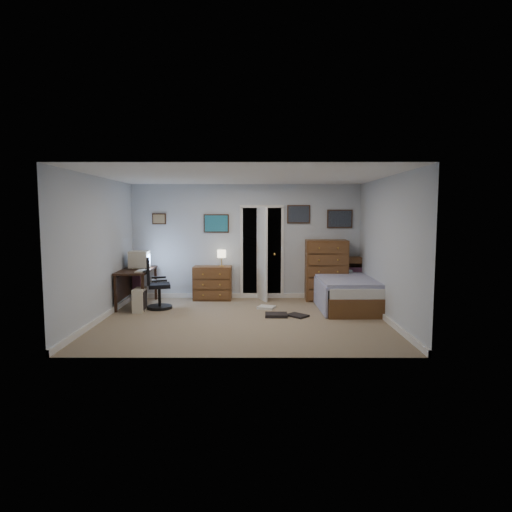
{
  "coord_description": "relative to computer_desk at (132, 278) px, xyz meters",
  "views": [
    {
      "loc": [
        0.24,
        -7.38,
        1.86
      ],
      "look_at": [
        0.22,
        0.3,
        1.1
      ],
      "focal_mm": 30.0,
      "sensor_mm": 36.0,
      "label": 1
    }
  ],
  "objects": [
    {
      "name": "floor",
      "position": [
        2.29,
        -1.18,
        -0.58
      ],
      "size": [
        5.0,
        4.0,
        0.02
      ],
      "primitive_type": "cube",
      "color": "gray",
      "rests_on": "ground"
    },
    {
      "name": "computer_desk",
      "position": [
        0.0,
        0.0,
        0.0
      ],
      "size": [
        0.63,
        1.3,
        0.74
      ],
      "rotation": [
        0.0,
        0.0,
        0.03
      ],
      "color": "black",
      "rests_on": "floor"
    },
    {
      "name": "crt_monitor",
      "position": [
        0.11,
        0.15,
        0.35
      ],
      "size": [
        0.4,
        0.37,
        0.36
      ],
      "rotation": [
        0.0,
        0.0,
        0.03
      ],
      "color": "beige",
      "rests_on": "computer_desk"
    },
    {
      "name": "keyboard",
      "position": [
        0.27,
        -0.35,
        0.18
      ],
      "size": [
        0.16,
        0.4,
        0.02
      ],
      "primitive_type": "cube",
      "rotation": [
        0.0,
        0.0,
        0.03
      ],
      "color": "beige",
      "rests_on": "computer_desk"
    },
    {
      "name": "pc_tower",
      "position": [
        0.29,
        -0.55,
        -0.35
      ],
      "size": [
        0.22,
        0.42,
        0.45
      ],
      "rotation": [
        0.0,
        0.0,
        0.03
      ],
      "color": "beige",
      "rests_on": "floor"
    },
    {
      "name": "office_chair",
      "position": [
        0.56,
        -0.31,
        -0.18
      ],
      "size": [
        0.59,
        0.59,
        1.01
      ],
      "rotation": [
        0.0,
        0.0,
        0.26
      ],
      "color": "black",
      "rests_on": "floor"
    },
    {
      "name": "media_stack",
      "position": [
        -0.03,
        0.47,
        -0.14
      ],
      "size": [
        0.17,
        0.17,
        0.87
      ],
      "primitive_type": "cube",
      "rotation": [
        0.0,
        0.0,
        0.01
      ],
      "color": "maroon",
      "rests_on": "floor"
    },
    {
      "name": "low_dresser",
      "position": [
        1.57,
        0.59,
        -0.21
      ],
      "size": [
        0.82,
        0.41,
        0.73
      ],
      "primitive_type": "cube",
      "rotation": [
        0.0,
        0.0,
        -0.0
      ],
      "color": "brown",
      "rests_on": "floor"
    },
    {
      "name": "table_lamp",
      "position": [
        1.77,
        0.59,
        0.42
      ],
      "size": [
        0.18,
        0.18,
        0.36
      ],
      "rotation": [
        0.0,
        0.0,
        -0.0
      ],
      "color": "gold",
      "rests_on": "low_dresser"
    },
    {
      "name": "doorway",
      "position": [
        2.64,
        1.09,
        0.43
      ],
      "size": [
        0.96,
        1.12,
        2.05
      ],
      "color": "black",
      "rests_on": "floor"
    },
    {
      "name": "tall_dresser",
      "position": [
        4.02,
        0.57,
        0.08
      ],
      "size": [
        0.9,
        0.55,
        1.3
      ],
      "primitive_type": "cube",
      "rotation": [
        0.0,
        0.0,
        -0.04
      ],
      "color": "brown",
      "rests_on": "floor"
    },
    {
      "name": "headboard_bookcase",
      "position": [
        4.59,
        0.68,
        -0.08
      ],
      "size": [
        1.04,
        0.31,
        0.93
      ],
      "rotation": [
        0.0,
        0.0,
        -0.05
      ],
      "color": "brown",
      "rests_on": "floor"
    },
    {
      "name": "bed",
      "position": [
        4.27,
        -0.16,
        -0.26
      ],
      "size": [
        1.12,
        2.04,
        0.66
      ],
      "rotation": [
        0.0,
        0.0,
        0.01
      ],
      "color": "brown",
      "rests_on": "floor"
    },
    {
      "name": "wall_posters",
      "position": [
        2.86,
        0.79,
        1.18
      ],
      "size": [
        4.38,
        0.04,
        0.6
      ],
      "color": "#331E11",
      "rests_on": "floor"
    },
    {
      "name": "floor_clutter",
      "position": [
        2.93,
        -0.76,
        -0.55
      ],
      "size": [
        0.96,
        1.07,
        0.05
      ],
      "rotation": [
        0.0,
        0.0,
        -0.12
      ],
      "color": "black",
      "rests_on": "floor"
    }
  ]
}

